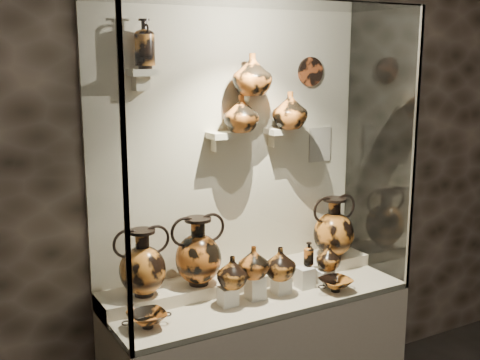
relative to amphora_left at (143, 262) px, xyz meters
name	(u,v)px	position (x,y,z in m)	size (l,w,h in m)	color
wall_back	(230,150)	(0.62, 0.18, 0.52)	(5.00, 0.02, 3.20)	#2D241C
front_tier	(258,296)	(0.62, -0.14, -0.27)	(1.68, 0.58, 0.03)	beige
rear_tier	(242,280)	(0.62, 0.04, -0.23)	(1.70, 0.25, 0.10)	beige
back_panel	(230,150)	(0.62, 0.18, 0.52)	(1.70, 0.03, 1.60)	beige
glass_front	(290,167)	(0.62, -0.44, 0.52)	(1.70, 0.01, 1.60)	white
glass_left	(103,173)	(-0.23, -0.14, 0.52)	(0.01, 0.60, 1.60)	white
glass_right	(379,146)	(1.46, -0.14, 0.52)	(0.01, 0.60, 1.60)	white
glass_top	(260,3)	(0.62, -0.14, 1.32)	(1.70, 0.60, 0.01)	white
frame_post_left	(125,184)	(-0.22, -0.43, 0.52)	(0.02, 0.02, 1.60)	gray
frame_post_right	(414,153)	(1.46, -0.43, 0.52)	(0.02, 0.02, 1.60)	gray
pedestal_a	(228,296)	(0.40, -0.19, -0.20)	(0.09, 0.09, 0.10)	silver
pedestal_b	(255,287)	(0.57, -0.19, -0.19)	(0.09, 0.09, 0.13)	silver
pedestal_c	(281,285)	(0.74, -0.19, -0.21)	(0.09, 0.09, 0.09)	silver
pedestal_d	(304,277)	(0.90, -0.19, -0.19)	(0.09, 0.09, 0.12)	silver
pedestal_e	(324,276)	(1.04, -0.19, -0.21)	(0.09, 0.09, 0.08)	silver
bracket_ul	(142,73)	(0.07, 0.10, 0.97)	(0.14, 0.12, 0.04)	beige
bracket_ca	(221,135)	(0.52, 0.10, 0.62)	(0.14, 0.12, 0.04)	beige
bracket_cb	(252,98)	(0.72, 0.10, 0.82)	(0.10, 0.12, 0.04)	beige
bracket_cc	(278,131)	(0.90, 0.10, 0.62)	(0.14, 0.12, 0.04)	beige
amphora_left	(143,262)	(0.00, 0.00, 0.00)	(0.29, 0.29, 0.36)	#B66722
amphora_mid	(198,251)	(0.32, 0.00, 0.01)	(0.31, 0.31, 0.38)	#C16322
amphora_right	(334,227)	(1.25, 0.00, 0.01)	(0.30, 0.30, 0.38)	#B66722
jug_a	(232,272)	(0.42, -0.20, -0.06)	(0.17, 0.17, 0.17)	#B66722
jug_b	(253,262)	(0.55, -0.20, -0.03)	(0.17, 0.17, 0.18)	#C16322
jug_c	(280,263)	(0.72, -0.20, -0.07)	(0.18, 0.18, 0.18)	#B66722
jug_e	(328,257)	(1.06, -0.20, -0.10)	(0.14, 0.14, 0.15)	#B66722
lekythos_small	(308,253)	(0.93, -0.18, -0.05)	(0.07, 0.07, 0.16)	#C16322
kylix_left	(147,318)	(-0.07, -0.23, -0.20)	(0.24, 0.20, 0.09)	#C16322
kylix_right	(335,284)	(1.02, -0.33, -0.20)	(0.23, 0.19, 0.09)	#B66722
lekythos_tall	(144,41)	(0.08, 0.09, 1.13)	(0.11, 0.11, 0.28)	#B66722
ovoid_vase_a	(241,114)	(0.62, 0.05, 0.74)	(0.20, 0.20, 0.20)	#C16322
ovoid_vase_b	(252,74)	(0.68, 0.04, 0.95)	(0.22, 0.22, 0.23)	#C16322
ovoid_vase_c	(290,110)	(0.94, 0.05, 0.74)	(0.21, 0.21, 0.21)	#C16322
wall_plate	(310,72)	(1.15, 0.15, 0.96)	(0.17, 0.17, 0.02)	#98421E
info_placard	(320,144)	(1.24, 0.15, 0.51)	(0.16, 0.01, 0.22)	beige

